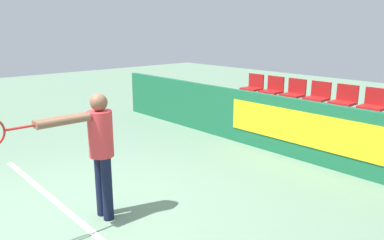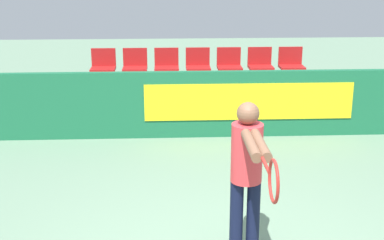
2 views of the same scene
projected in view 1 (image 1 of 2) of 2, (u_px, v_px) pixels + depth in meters
ground_plane at (75, 222)px, 4.65m from camera, size 30.00×30.00×0.00m
court_baseline at (78, 220)px, 4.68m from camera, size 5.46×0.08×0.01m
barrier_wall at (274, 124)px, 7.14m from camera, size 9.60×0.14×1.10m
bleacher_tier_front at (289, 137)px, 7.59m from camera, size 9.20×0.91×0.35m
bleacher_tier_middle at (313, 121)px, 8.13m from camera, size 9.20×0.91×0.71m
stadium_chair_0 at (228, 104)px, 8.85m from camera, size 0.45×0.39×0.50m
stadium_chair_1 at (248, 108)px, 8.42m from camera, size 0.45×0.39×0.50m
stadium_chair_2 at (269, 113)px, 8.00m from camera, size 0.45×0.39×0.50m
stadium_chair_3 at (293, 118)px, 7.57m from camera, size 0.45×0.39×0.50m
stadium_chair_4 at (320, 123)px, 7.14m from camera, size 0.45×0.39×0.50m
stadium_chair_5 at (350, 129)px, 6.71m from camera, size 0.45×0.39×0.50m
stadium_chair_6 at (384, 136)px, 6.28m from camera, size 0.45×0.39×0.50m
stadium_chair_7 at (253, 86)px, 9.36m from camera, size 0.45×0.39×0.50m
stadium_chair_8 at (273, 89)px, 8.93m from camera, size 0.45×0.39×0.50m
stadium_chair_9 at (294, 92)px, 8.50m from camera, size 0.45×0.39×0.50m
stadium_chair_10 at (318, 95)px, 8.07m from camera, size 0.45×0.39×0.50m
stadium_chair_11 at (344, 99)px, 7.64m from camera, size 0.45×0.39×0.50m
stadium_chair_12 at (374, 103)px, 7.22m from camera, size 0.45×0.39×0.50m
tennis_player at (95, 145)px, 4.49m from camera, size 0.30×1.52×1.59m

